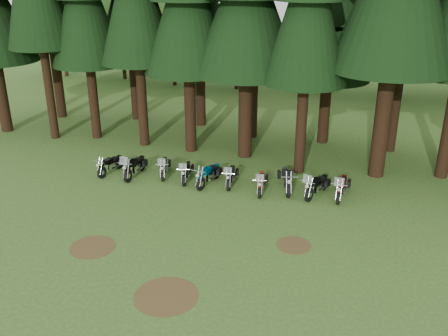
# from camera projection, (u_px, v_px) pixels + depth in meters

# --- Properties ---
(ground) EXTENTS (120.00, 120.00, 0.00)m
(ground) POSITION_uv_depth(u_px,v_px,m) (183.00, 234.00, 20.45)
(ground) COLOR #355D1F
(ground) RESTS_ON ground
(pine_back_4) EXTENTS (4.94, 4.94, 13.78)m
(pine_back_4) POSITION_uv_depth(u_px,v_px,m) (333.00, 3.00, 27.89)
(pine_back_4) COLOR black
(pine_back_4) RESTS_ON ground
(decid_0) EXTENTS (8.00, 7.78, 10.00)m
(decid_0) POSITION_uv_depth(u_px,v_px,m) (61.00, 14.00, 46.60)
(decid_0) COLOR black
(decid_0) RESTS_ON ground
(decid_1) EXTENTS (7.91, 7.69, 9.88)m
(decid_1) POSITION_uv_depth(u_px,v_px,m) (122.00, 16.00, 45.38)
(decid_1) COLOR black
(decid_1) RESTS_ON ground
(decid_2) EXTENTS (6.72, 6.53, 8.40)m
(decid_2) POSITION_uv_depth(u_px,v_px,m) (175.00, 29.00, 43.31)
(decid_2) COLOR black
(decid_2) RESTS_ON ground
(decid_3) EXTENTS (6.12, 5.95, 7.65)m
(decid_3) POSITION_uv_depth(u_px,v_px,m) (239.00, 37.00, 42.22)
(decid_3) COLOR black
(decid_3) RESTS_ON ground
(decid_4) EXTENTS (5.93, 5.76, 7.41)m
(decid_4) POSITION_uv_depth(u_px,v_px,m) (316.00, 40.00, 41.59)
(decid_4) COLOR black
(decid_4) RESTS_ON ground
(decid_5) EXTENTS (8.45, 8.21, 10.56)m
(decid_5) POSITION_uv_depth(u_px,v_px,m) (404.00, 20.00, 38.49)
(decid_5) COLOR black
(decid_5) RESTS_ON ground
(dirt_patch_0) EXTENTS (1.80, 1.80, 0.01)m
(dirt_patch_0) POSITION_uv_depth(u_px,v_px,m) (93.00, 247.00, 19.52)
(dirt_patch_0) COLOR #4C3D1E
(dirt_patch_0) RESTS_ON ground
(dirt_patch_1) EXTENTS (1.40, 1.40, 0.01)m
(dirt_patch_1) POSITION_uv_depth(u_px,v_px,m) (294.00, 245.00, 19.65)
(dirt_patch_1) COLOR #4C3D1E
(dirt_patch_1) RESTS_ON ground
(dirt_patch_2) EXTENTS (2.20, 2.20, 0.01)m
(dirt_patch_2) POSITION_uv_depth(u_px,v_px,m) (166.00, 296.00, 16.65)
(dirt_patch_2) COLOR #4C3D1E
(dirt_patch_2) RESTS_ON ground
(motorcycle_0) EXTENTS (0.43, 2.09, 0.85)m
(motorcycle_0) POSITION_uv_depth(u_px,v_px,m) (111.00, 165.00, 26.25)
(motorcycle_0) COLOR black
(motorcycle_0) RESTS_ON ground
(motorcycle_1) EXTENTS (0.44, 2.35, 1.48)m
(motorcycle_1) POSITION_uv_depth(u_px,v_px,m) (135.00, 167.00, 25.84)
(motorcycle_1) COLOR black
(motorcycle_1) RESTS_ON ground
(motorcycle_2) EXTENTS (0.92, 2.06, 1.32)m
(motorcycle_2) POSITION_uv_depth(u_px,v_px,m) (164.00, 168.00, 25.96)
(motorcycle_2) COLOR black
(motorcycle_2) RESTS_ON ground
(motorcycle_3) EXTENTS (0.71, 2.09, 1.31)m
(motorcycle_3) POSITION_uv_depth(u_px,v_px,m) (186.00, 172.00, 25.38)
(motorcycle_3) COLOR black
(motorcycle_3) RESTS_ON ground
(motorcycle_4) EXTENTS (0.52, 2.29, 0.93)m
(motorcycle_4) POSITION_uv_depth(u_px,v_px,m) (209.00, 175.00, 24.91)
(motorcycle_4) COLOR black
(motorcycle_4) RESTS_ON ground
(motorcycle_5) EXTENTS (0.57, 2.11, 1.32)m
(motorcycle_5) POSITION_uv_depth(u_px,v_px,m) (231.00, 176.00, 24.87)
(motorcycle_5) COLOR black
(motorcycle_5) RESTS_ON ground
(motorcycle_6) EXTENTS (0.60, 2.11, 1.33)m
(motorcycle_6) POSITION_uv_depth(u_px,v_px,m) (261.00, 183.00, 24.12)
(motorcycle_6) COLOR black
(motorcycle_6) RESTS_ON ground
(motorcycle_7) EXTENTS (0.85, 2.33, 0.97)m
(motorcycle_7) POSITION_uv_depth(u_px,v_px,m) (286.00, 180.00, 24.30)
(motorcycle_7) COLOR black
(motorcycle_7) RESTS_ON ground
(motorcycle_8) EXTENTS (1.00, 2.24, 1.43)m
(motorcycle_8) POSITION_uv_depth(u_px,v_px,m) (317.00, 186.00, 23.68)
(motorcycle_8) COLOR black
(motorcycle_8) RESTS_ON ground
(motorcycle_9) EXTENTS (0.47, 2.30, 1.44)m
(motorcycle_9) POSITION_uv_depth(u_px,v_px,m) (341.00, 188.00, 23.50)
(motorcycle_9) COLOR black
(motorcycle_9) RESTS_ON ground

